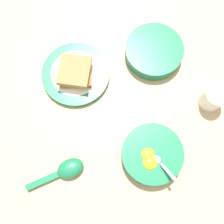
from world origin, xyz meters
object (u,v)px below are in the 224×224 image
Objects in this scene: toast_sandwich at (75,72)px; drinking_cup at (213,97)px; congee_bowl at (155,52)px; egg_bowl at (152,154)px; soup_spoon at (66,170)px; toast_plate at (76,74)px.

drinking_cup is at bearing 29.80° from toast_sandwich.
drinking_cup is (0.21, -0.01, 0.01)m from congee_bowl.
egg_bowl reaches higher than congee_bowl.
soup_spoon is 0.45m from drinking_cup.
congee_bowl is at bearing 127.28° from egg_bowl.
toast_sandwich is 0.81× the size of soup_spoon.
egg_bowl is at bearing -6.67° from toast_sandwich.
congee_bowl reaches higher than toast_plate.
drinking_cup reaches higher than congee_bowl.
soup_spoon is 0.93× the size of congee_bowl.
toast_plate is 0.03m from toast_sandwich.
soup_spoon reaches higher than toast_plate.
egg_bowl is at bearing -97.31° from drinking_cup.
toast_plate is 1.25× the size of soup_spoon.
egg_bowl is 0.31m from toast_sandwich.
toast_plate is at bearing 157.92° from toast_sandwich.
egg_bowl is 1.26× the size of toast_sandwich.
egg_bowl is 1.02× the size of soup_spoon.
toast_sandwich reaches higher than congee_bowl.
egg_bowl reaches higher than soup_spoon.
egg_bowl is 0.30m from congee_bowl.
toast_sandwich is at bearing 127.37° from soup_spoon.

